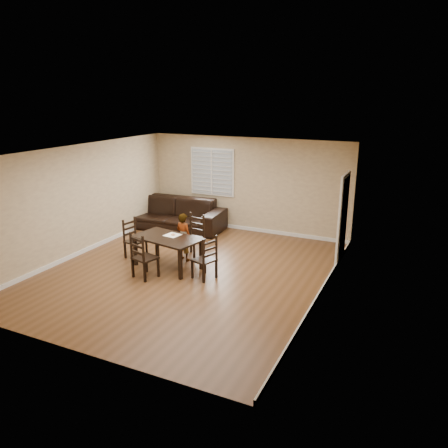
{
  "coord_description": "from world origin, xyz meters",
  "views": [
    {
      "loc": [
        4.63,
        -7.91,
        3.86
      ],
      "look_at": [
        0.57,
        0.73,
        1.0
      ],
      "focal_mm": 35.0,
      "sensor_mm": 36.0,
      "label": 1
    }
  ],
  "objects_px": {
    "sofa": "(172,213)",
    "chair_right": "(208,260)",
    "chair_near": "(196,237)",
    "chair_left": "(132,239)",
    "dining_table": "(167,241)",
    "child": "(184,237)",
    "donut": "(173,234)",
    "chair_far": "(140,258)"
  },
  "relations": [
    {
      "from": "dining_table",
      "to": "chair_left",
      "type": "bearing_deg",
      "value": -179.85
    },
    {
      "from": "dining_table",
      "to": "chair_left",
      "type": "relative_size",
      "value": 1.75
    },
    {
      "from": "dining_table",
      "to": "child",
      "type": "xyz_separation_m",
      "value": [
        0.11,
        0.55,
        -0.06
      ]
    },
    {
      "from": "donut",
      "to": "sofa",
      "type": "relative_size",
      "value": 0.03
    },
    {
      "from": "child",
      "to": "donut",
      "type": "xyz_separation_m",
      "value": [
        -0.05,
        -0.39,
        0.17
      ]
    },
    {
      "from": "chair_left",
      "to": "donut",
      "type": "bearing_deg",
      "value": -83.09
    },
    {
      "from": "child",
      "to": "donut",
      "type": "bearing_deg",
      "value": 95.1
    },
    {
      "from": "dining_table",
      "to": "chair_left",
      "type": "xyz_separation_m",
      "value": [
        -1.17,
        0.22,
        -0.2
      ]
    },
    {
      "from": "chair_far",
      "to": "donut",
      "type": "height_order",
      "value": "chair_far"
    },
    {
      "from": "chair_near",
      "to": "chair_far",
      "type": "bearing_deg",
      "value": -91.36
    },
    {
      "from": "chair_left",
      "to": "child",
      "type": "relative_size",
      "value": 0.83
    },
    {
      "from": "dining_table",
      "to": "donut",
      "type": "height_order",
      "value": "donut"
    },
    {
      "from": "donut",
      "to": "sofa",
      "type": "height_order",
      "value": "sofa"
    },
    {
      "from": "chair_right",
      "to": "child",
      "type": "height_order",
      "value": "child"
    },
    {
      "from": "sofa",
      "to": "chair_right",
      "type": "bearing_deg",
      "value": -51.08
    },
    {
      "from": "donut",
      "to": "child",
      "type": "bearing_deg",
      "value": 81.92
    },
    {
      "from": "chair_left",
      "to": "chair_right",
      "type": "distance_m",
      "value": 2.37
    },
    {
      "from": "chair_near",
      "to": "chair_left",
      "type": "bearing_deg",
      "value": -140.8
    },
    {
      "from": "chair_left",
      "to": "sofa",
      "type": "distance_m",
      "value": 2.48
    },
    {
      "from": "dining_table",
      "to": "child",
      "type": "bearing_deg",
      "value": 90.0
    },
    {
      "from": "child",
      "to": "chair_left",
      "type": "bearing_deg",
      "value": 27.77
    },
    {
      "from": "chair_right",
      "to": "sofa",
      "type": "distance_m",
      "value": 3.96
    },
    {
      "from": "chair_near",
      "to": "chair_right",
      "type": "relative_size",
      "value": 1.07
    },
    {
      "from": "chair_near",
      "to": "chair_far",
      "type": "distance_m",
      "value": 1.84
    },
    {
      "from": "dining_table",
      "to": "chair_right",
      "type": "relative_size",
      "value": 1.74
    },
    {
      "from": "child",
      "to": "sofa",
      "type": "distance_m",
      "value": 2.68
    },
    {
      "from": "chair_near",
      "to": "donut",
      "type": "relative_size",
      "value": 11.25
    },
    {
      "from": "chair_left",
      "to": "chair_right",
      "type": "relative_size",
      "value": 0.99
    },
    {
      "from": "chair_near",
      "to": "sofa",
      "type": "distance_m",
      "value": 2.4
    },
    {
      "from": "dining_table",
      "to": "donut",
      "type": "bearing_deg",
      "value": 83.66
    },
    {
      "from": "child",
      "to": "sofa",
      "type": "height_order",
      "value": "child"
    },
    {
      "from": "dining_table",
      "to": "sofa",
      "type": "relative_size",
      "value": 0.55
    },
    {
      "from": "child",
      "to": "chair_far",
      "type": "bearing_deg",
      "value": 91.81
    },
    {
      "from": "chair_far",
      "to": "child",
      "type": "distance_m",
      "value": 1.4
    },
    {
      "from": "chair_left",
      "to": "chair_far",
      "type": "bearing_deg",
      "value": -126.76
    },
    {
      "from": "chair_left",
      "to": "sofa",
      "type": "relative_size",
      "value": 0.31
    },
    {
      "from": "child",
      "to": "donut",
      "type": "height_order",
      "value": "child"
    },
    {
      "from": "chair_near",
      "to": "sofa",
      "type": "relative_size",
      "value": 0.34
    },
    {
      "from": "chair_right",
      "to": "donut",
      "type": "relative_size",
      "value": 10.48
    },
    {
      "from": "chair_near",
      "to": "chair_right",
      "type": "distance_m",
      "value": 1.57
    },
    {
      "from": "donut",
      "to": "chair_far",
      "type": "bearing_deg",
      "value": -102.63
    },
    {
      "from": "chair_far",
      "to": "chair_left",
      "type": "height_order",
      "value": "chair_far"
    }
  ]
}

